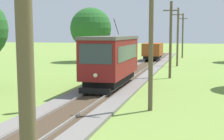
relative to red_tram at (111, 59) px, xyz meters
The scene contains 9 objects.
red_tram is the anchor object (origin of this frame).
freight_car 24.35m from the red_tram, 90.01° to the left, with size 2.40×5.20×2.31m.
utility_pole_foreground 20.36m from the red_tram, 79.45° to the right, with size 1.40×0.37×6.65m.
utility_pole_near_tram 7.74m from the red_tram, 60.27° to the right, with size 1.40×0.24×7.96m.
utility_pole_mid 8.08m from the red_tram, 62.14° to the left, with size 1.40×0.48×6.86m.
utility_pole_far 19.07m from the red_tram, 78.71° to the left, with size 1.40×0.59×7.11m.
utility_pole_distant 33.63m from the red_tram, 83.64° to the left, with size 1.40×0.42×7.24m.
track_worker 8.99m from the red_tram, 106.77° to the right, with size 0.44×0.44×1.78m.
tree_right_far 24.55m from the red_tram, 110.72° to the left, with size 5.83×5.83×7.64m.
Camera 1 is at (6.03, -7.43, 4.05)m, focal length 55.59 mm.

